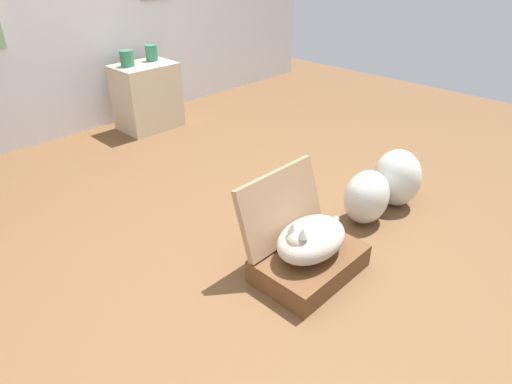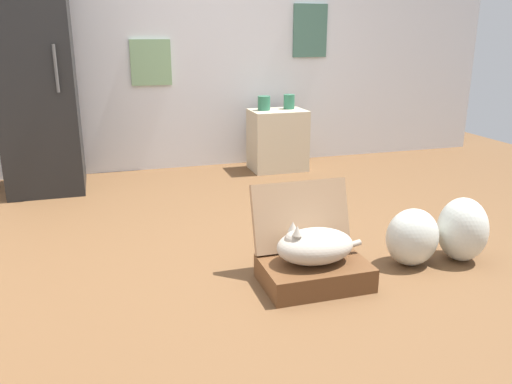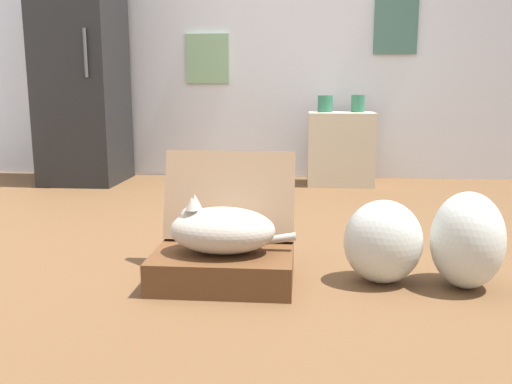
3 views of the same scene
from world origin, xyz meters
TOP-DOWN VIEW (x-y plane):
  - ground_plane at (0.00, 0.00)m, footprint 7.68×7.68m
  - wall_back at (0.00, 2.26)m, footprint 6.40×0.15m
  - suitcase_base at (0.18, -0.48)m, footprint 0.55×0.38m
  - suitcase_lid at (0.18, -0.27)m, footprint 0.55×0.15m
  - cat at (0.18, -0.48)m, footprint 0.49×0.28m
  - plastic_bag_white at (0.81, -0.41)m, footprint 0.31×0.25m
  - plastic_bag_clear at (1.12, -0.44)m, footprint 0.27×0.30m
  - refrigerator at (-1.28, 1.80)m, footprint 0.59×0.68m
  - side_table at (0.79, 1.85)m, footprint 0.52×0.37m
  - vase_tall at (0.66, 1.88)m, footprint 0.12×0.12m
  - vase_short at (0.92, 1.90)m, footprint 0.10×0.10m

SIDE VIEW (x-z plane):
  - ground_plane at x=0.00m, z-range 0.00..0.00m
  - suitcase_base at x=0.18m, z-range 0.00..0.13m
  - plastic_bag_white at x=0.81m, z-range 0.00..0.33m
  - plastic_bag_clear at x=1.12m, z-range 0.00..0.37m
  - cat at x=0.18m, z-range 0.11..0.33m
  - side_table at x=0.79m, z-range 0.00..0.57m
  - suitcase_lid at x=0.18m, z-range 0.13..0.50m
  - vase_tall at x=0.66m, z-range 0.57..0.70m
  - vase_short at x=0.92m, z-range 0.57..0.71m
  - refrigerator at x=-1.28m, z-range 0.00..1.84m
  - wall_back at x=0.00m, z-range 0.00..2.60m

